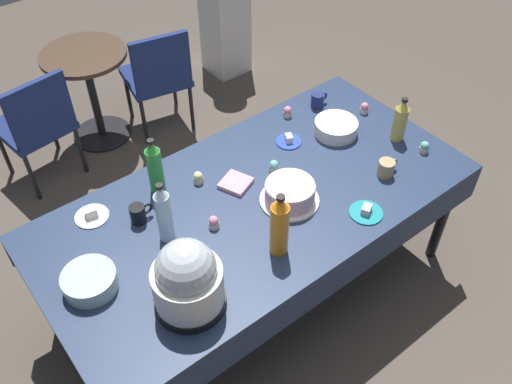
{
  "coord_description": "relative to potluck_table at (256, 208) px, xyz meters",
  "views": [
    {
      "loc": [
        -1.19,
        -1.52,
        2.71
      ],
      "look_at": [
        0.0,
        0.0,
        0.8
      ],
      "focal_mm": 38.76,
      "sensor_mm": 36.0,
      "label": 1
    }
  ],
  "objects": [
    {
      "name": "maroon_chair_left",
      "position": [
        -0.54,
        1.65,
        -0.2
      ],
      "size": [
        0.5,
        0.5,
        0.85
      ],
      "color": "navy",
      "rests_on": "ground"
    },
    {
      "name": "soda_bottle_orange_juice",
      "position": [
        -0.12,
        -0.32,
        0.22
      ],
      "size": [
        0.08,
        0.08,
        0.35
      ],
      "color": "orange",
      "rests_on": "potluck_table"
    },
    {
      "name": "cupcake_vanilla",
      "position": [
        -0.27,
        -0.02,
        0.09
      ],
      "size": [
        0.05,
        0.05,
        0.07
      ],
      "color": "beige",
      "rests_on": "potluck_table"
    },
    {
      "name": "coffee_mug_navy",
      "position": [
        0.77,
        0.39,
        0.11
      ],
      "size": [
        0.11,
        0.07,
        0.09
      ],
      "color": "navy",
      "rests_on": "potluck_table"
    },
    {
      "name": "cupcake_cocoa",
      "position": [
        0.57,
        0.42,
        0.09
      ],
      "size": [
        0.05,
        0.05,
        0.07
      ],
      "color": "beige",
      "rests_on": "potluck_table"
    },
    {
      "name": "slow_cooker",
      "position": [
        -0.59,
        -0.31,
        0.23
      ],
      "size": [
        0.3,
        0.3,
        0.36
      ],
      "color": "black",
      "rests_on": "potluck_table"
    },
    {
      "name": "cupcake_berry",
      "position": [
        0.94,
        0.17,
        0.09
      ],
      "size": [
        0.05,
        0.05,
        0.07
      ],
      "color": "beige",
      "rests_on": "potluck_table"
    },
    {
      "name": "dessert_plate_teal",
      "position": [
        0.36,
        -0.41,
        0.07
      ],
      "size": [
        0.17,
        0.17,
        0.05
      ],
      "color": "teal",
      "rests_on": "potluck_table"
    },
    {
      "name": "round_cafe_table",
      "position": [
        -0.05,
        1.87,
        -0.19
      ],
      "size": [
        0.6,
        0.6,
        0.72
      ],
      "color": "#473323",
      "rests_on": "ground"
    },
    {
      "name": "water_cooler",
      "position": [
        1.27,
        2.04,
        -0.1
      ],
      "size": [
        0.32,
        0.32,
        1.24
      ],
      "color": "silver",
      "rests_on": "ground"
    },
    {
      "name": "dessert_plate_white",
      "position": [
        -0.7,
        0.39,
        0.07
      ],
      "size": [
        0.16,
        0.16,
        0.05
      ],
      "color": "white",
      "rests_on": "potluck_table"
    },
    {
      "name": "cupcake_rose",
      "position": [
        0.2,
        0.11,
        0.09
      ],
      "size": [
        0.05,
        0.05,
        0.07
      ],
      "color": "beige",
      "rests_on": "potluck_table"
    },
    {
      "name": "potluck_table",
      "position": [
        0.0,
        0.0,
        0.0
      ],
      "size": [
        2.2,
        1.1,
        0.75
      ],
      "color": "navy",
      "rests_on": "ground"
    },
    {
      "name": "dessert_plate_cobalt",
      "position": [
        0.42,
        0.24,
        0.07
      ],
      "size": [
        0.14,
        0.14,
        0.05
      ],
      "color": "#2D4CB2",
      "rests_on": "potluck_table"
    },
    {
      "name": "glass_salad_bowl",
      "position": [
        -0.88,
        0.02,
        0.1
      ],
      "size": [
        0.23,
        0.23,
        0.08
      ],
      "primitive_type": "cylinder",
      "color": "#B2C6BC",
      "rests_on": "potluck_table"
    },
    {
      "name": "coffee_mug_black",
      "position": [
        -0.53,
        0.23,
        0.11
      ],
      "size": [
        0.12,
        0.07,
        0.1
      ],
      "color": "black",
      "rests_on": "potluck_table"
    },
    {
      "name": "paper_napkin_stack",
      "position": [
        -0.02,
        0.15,
        0.07
      ],
      "size": [
        0.18,
        0.18,
        0.02
      ],
      "primitive_type": "cube",
      "rotation": [
        0.0,
        0.0,
        0.4
      ],
      "color": "pink",
      "rests_on": "potluck_table"
    },
    {
      "name": "ground",
      "position": [
        0.0,
        0.0,
        -0.69
      ],
      "size": [
        9.0,
        9.0,
        0.0
      ],
      "primitive_type": "plane",
      "color": "brown"
    },
    {
      "name": "soda_bottle_ginger_ale",
      "position": [
        0.91,
        -0.11,
        0.19
      ],
      "size": [
        0.08,
        0.08,
        0.27
      ],
      "color": "gold",
      "rests_on": "potluck_table"
    },
    {
      "name": "soda_bottle_lime_soda",
      "position": [
        -0.35,
        0.36,
        0.21
      ],
      "size": [
        0.08,
        0.08,
        0.32
      ],
      "color": "green",
      "rests_on": "potluck_table"
    },
    {
      "name": "coffee_mug_tan",
      "position": [
        0.64,
        -0.27,
        0.11
      ],
      "size": [
        0.12,
        0.08,
        0.09
      ],
      "color": "tan",
      "rests_on": "potluck_table"
    },
    {
      "name": "frosted_layer_cake",
      "position": [
        0.12,
        -0.11,
        0.12
      ],
      "size": [
        0.3,
        0.3,
        0.11
      ],
      "color": "silver",
      "rests_on": "potluck_table"
    },
    {
      "name": "maroon_chair_right",
      "position": [
        0.39,
        1.65,
        -0.2
      ],
      "size": [
        0.52,
        0.52,
        0.85
      ],
      "color": "navy",
      "rests_on": "ground"
    },
    {
      "name": "cupcake_lemon",
      "position": [
        0.94,
        -0.28,
        0.09
      ],
      "size": [
        0.05,
        0.05,
        0.07
      ],
      "color": "beige",
      "rests_on": "potluck_table"
    },
    {
      "name": "ceramic_snack_bowl",
      "position": [
        0.68,
        0.14,
        0.1
      ],
      "size": [
        0.24,
        0.24,
        0.08
      ],
      "primitive_type": "cylinder",
      "color": "silver",
      "rests_on": "potluck_table"
    },
    {
      "name": "soda_bottle_water",
      "position": [
        -0.48,
        0.06,
        0.22
      ],
      "size": [
        0.07,
        0.07,
        0.34
      ],
      "color": "silver",
      "rests_on": "potluck_table"
    },
    {
      "name": "cupcake_mint",
      "position": [
        -0.16,
        0.28,
        0.09
      ],
      "size": [
        0.05,
        0.05,
        0.07
      ],
      "color": "beige",
      "rests_on": "potluck_table"
    }
  ]
}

